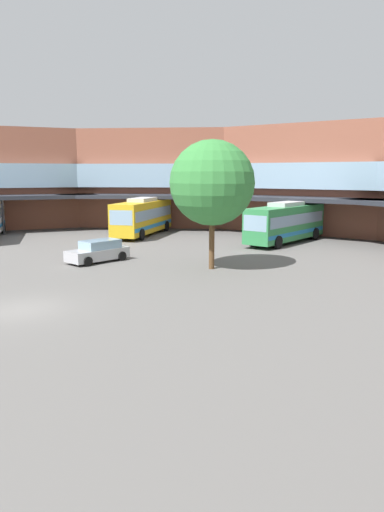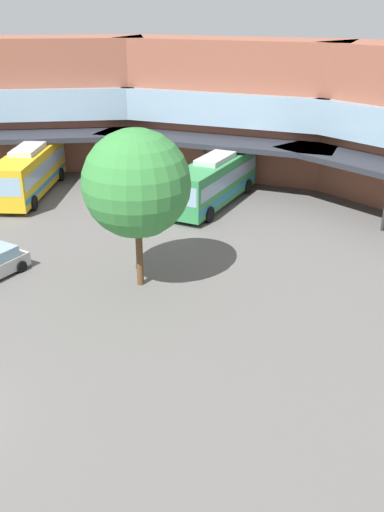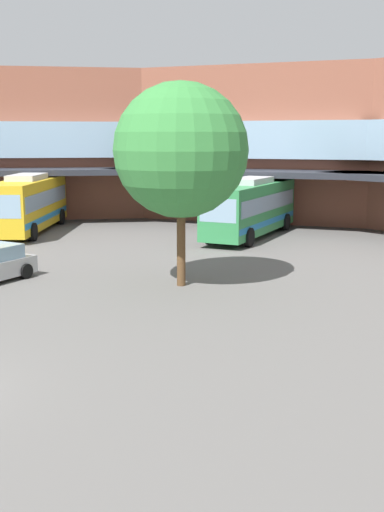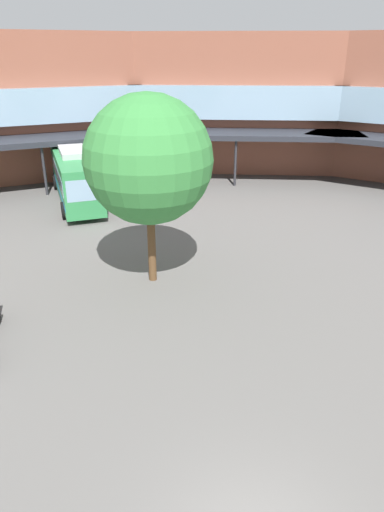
# 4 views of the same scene
# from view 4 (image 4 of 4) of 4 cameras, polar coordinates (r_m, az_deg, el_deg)

# --- Properties ---
(station_building) EXTENTS (79.07, 45.87, 11.12)m
(station_building) POSITION_cam_4_polar(r_m,az_deg,el_deg) (27.61, 5.96, 15.05)
(station_building) COLOR #93543F
(station_building) RESTS_ON ground
(bus_4) EXTENTS (6.39, 10.70, 3.67)m
(bus_4) POSITION_cam_4_polar(r_m,az_deg,el_deg) (33.65, -14.08, 9.57)
(bus_4) COLOR #338C4C
(bus_4) RESTS_ON ground
(plaza_tree) EXTENTS (5.46, 5.46, 8.32)m
(plaza_tree) POSITION_cam_4_polar(r_m,az_deg,el_deg) (19.93, -5.36, 11.60)
(plaza_tree) COLOR brown
(plaza_tree) RESTS_ON ground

